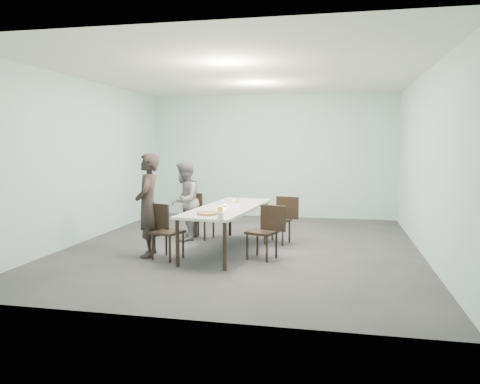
% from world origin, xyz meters
% --- Properties ---
extents(ground, '(7.00, 7.00, 0.00)m').
position_xyz_m(ground, '(0.00, 0.00, 0.00)').
color(ground, '#333335').
rests_on(ground, ground).
extents(room_shell, '(6.02, 7.02, 3.01)m').
position_xyz_m(room_shell, '(0.00, 0.00, 2.03)').
color(room_shell, '#ACD8D0').
rests_on(room_shell, ground).
extents(table, '(1.14, 2.67, 0.75)m').
position_xyz_m(table, '(-0.20, -0.34, 0.69)').
color(table, white).
rests_on(table, ground).
extents(chair_near_left, '(0.65, 0.53, 0.87)m').
position_xyz_m(chair_near_left, '(-1.06, -1.09, 0.50)').
color(chair_near_left, black).
rests_on(chair_near_left, ground).
extents(chair_far_left, '(0.65, 0.51, 0.87)m').
position_xyz_m(chair_far_left, '(-1.01, 0.56, 0.50)').
color(chair_far_left, black).
rests_on(chair_far_left, ground).
extents(chair_near_right, '(0.65, 0.53, 0.87)m').
position_xyz_m(chair_near_right, '(0.54, -0.84, 0.50)').
color(chair_near_right, black).
rests_on(chair_near_right, ground).
extents(chair_far_right, '(0.65, 0.51, 0.87)m').
position_xyz_m(chair_far_right, '(0.63, 0.37, 0.50)').
color(chair_far_right, black).
rests_on(chair_far_right, ground).
extents(diner_near, '(0.51, 0.67, 1.67)m').
position_xyz_m(diner_near, '(-1.36, -1.00, 0.83)').
color(diner_near, black).
rests_on(diner_near, ground).
extents(diner_far, '(0.62, 0.77, 1.49)m').
position_xyz_m(diner_far, '(-1.19, 0.33, 0.75)').
color(diner_far, slate).
rests_on(diner_far, ground).
extents(pizza, '(0.34, 0.34, 0.04)m').
position_xyz_m(pizza, '(-0.29, -1.28, 0.77)').
color(pizza, white).
rests_on(pizza, table).
extents(side_plate, '(0.18, 0.18, 0.01)m').
position_xyz_m(side_plate, '(-0.21, -1.01, 0.76)').
color(side_plate, white).
rests_on(side_plate, table).
extents(beer_glass, '(0.08, 0.08, 0.15)m').
position_xyz_m(beer_glass, '(-0.05, -1.44, 0.82)').
color(beer_glass, yellow).
rests_on(beer_glass, table).
extents(water_tumbler, '(0.08, 0.08, 0.09)m').
position_xyz_m(water_tumbler, '(0.00, -1.61, 0.80)').
color(water_tumbler, silver).
rests_on(water_tumbler, table).
extents(tealight, '(0.06, 0.06, 0.05)m').
position_xyz_m(tealight, '(-0.25, -0.36, 0.77)').
color(tealight, silver).
rests_on(tealight, table).
extents(amber_tumbler, '(0.07, 0.07, 0.08)m').
position_xyz_m(amber_tumbler, '(-0.16, 0.25, 0.79)').
color(amber_tumbler, yellow).
rests_on(amber_tumbler, table).
extents(menu, '(0.32, 0.25, 0.01)m').
position_xyz_m(menu, '(-0.20, 0.57, 0.75)').
color(menu, silver).
rests_on(menu, table).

